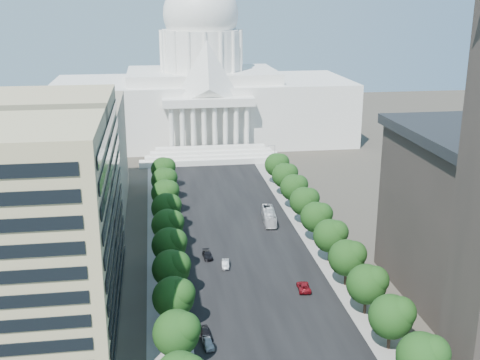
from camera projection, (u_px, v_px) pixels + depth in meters
name	position (u px, v px, depth m)	size (l,w,h in m)	color
road_asphalt	(233.00, 219.00, 162.85)	(30.00, 260.00, 0.01)	black
sidewalk_left	(163.00, 222.00, 160.25)	(8.00, 260.00, 0.02)	gray
sidewalk_right	(301.00, 215.00, 165.45)	(8.00, 260.00, 0.02)	gray
capitol	(202.00, 92.00, 246.77)	(120.00, 56.00, 73.00)	white
office_block_left_far	(51.00, 162.00, 161.34)	(38.00, 52.00, 30.00)	gray
tree_l_b	(178.00, 332.00, 95.90)	(7.79, 7.60, 9.97)	#33261C
tree_l_c	(175.00, 296.00, 107.26)	(7.79, 7.60, 9.97)	#33261C
tree_l_d	(173.00, 268.00, 118.61)	(7.79, 7.60, 9.97)	#33261C
tree_l_e	(171.00, 244.00, 129.97)	(7.79, 7.60, 9.97)	#33261C
tree_l_f	(169.00, 224.00, 141.32)	(7.79, 7.60, 9.97)	#33261C
tree_l_g	(167.00, 207.00, 152.68)	(7.79, 7.60, 9.97)	#33261C
tree_l_h	(166.00, 192.00, 164.03)	(7.79, 7.60, 9.97)	#33261C
tree_l_i	(165.00, 180.00, 175.39)	(7.79, 7.60, 9.97)	#33261C
tree_l_j	(164.00, 169.00, 186.74)	(7.79, 7.60, 9.97)	#33261C
tree_r_a	(424.00, 356.00, 89.48)	(7.79, 7.60, 9.97)	#33261C
tree_r_b	(393.00, 315.00, 100.83)	(7.79, 7.60, 9.97)	#33261C
tree_r_c	(369.00, 283.00, 112.19)	(7.79, 7.60, 9.97)	#33261C
tree_r_d	(348.00, 257.00, 123.54)	(7.79, 7.60, 9.97)	#33261C
tree_r_e	(332.00, 235.00, 134.90)	(7.79, 7.60, 9.97)	#33261C
tree_r_f	(317.00, 216.00, 146.25)	(7.79, 7.60, 9.97)	#33261C
tree_r_g	(305.00, 200.00, 157.61)	(7.79, 7.60, 9.97)	#33261C
tree_r_h	(295.00, 187.00, 168.96)	(7.79, 7.60, 9.97)	#33261C
tree_r_i	(286.00, 175.00, 180.32)	(7.79, 7.60, 9.97)	#33261C
tree_r_j	(278.00, 164.00, 191.67)	(7.79, 7.60, 9.97)	#33261C
streetlight_b	(378.00, 288.00, 111.82)	(2.61, 0.44, 9.00)	gray
streetlight_c	(338.00, 237.00, 135.48)	(2.61, 0.44, 9.00)	gray
streetlight_d	(310.00, 201.00, 159.14)	(2.61, 0.44, 9.00)	gray
streetlight_e	(289.00, 174.00, 182.79)	(2.61, 0.44, 9.00)	gray
streetlight_f	(273.00, 154.00, 206.45)	(2.61, 0.44, 9.00)	gray
car_dark_a	(206.00, 333.00, 105.98)	(1.90, 4.73, 1.61)	black
car_silver	(226.00, 264.00, 133.63)	(1.56, 4.47, 1.47)	#9EA2A6
car_red	(304.00, 287.00, 123.09)	(2.45, 5.31, 1.47)	maroon
car_dark_b	(207.00, 255.00, 138.23)	(1.98, 4.87, 1.41)	black
car_parked	(208.00, 343.00, 103.16)	(1.74, 4.34, 1.48)	#989AA0
city_bus	(269.00, 216.00, 159.90)	(2.88, 12.31, 3.43)	silver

